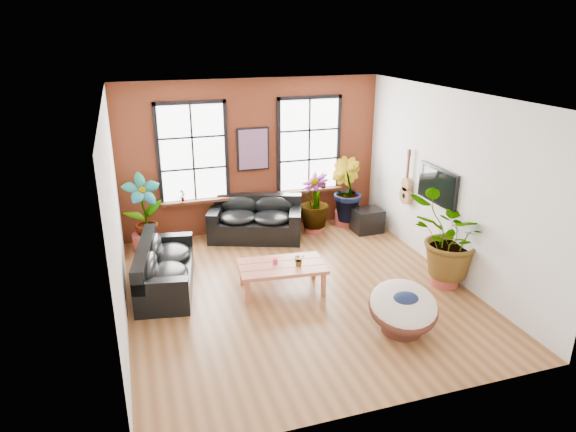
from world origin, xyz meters
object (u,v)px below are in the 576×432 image
Objects in this scene: sofa_left at (163,268)px; papasan_chair at (403,308)px; sofa_back at (256,220)px; coffee_table at (282,267)px.

sofa_left reaches higher than papasan_chair.
sofa_back is 1.75× the size of papasan_chair.
papasan_chair is (1.24, -4.46, -0.00)m from sofa_back.
sofa_back is at bearing 91.93° from coffee_table.
sofa_back reaches higher than coffee_table.
sofa_left is 4.35m from papasan_chair.
sofa_left is 1.42× the size of coffee_table.
papasan_chair is (3.46, -2.63, 0.03)m from sofa_left.
papasan_chair is at bearing -117.76° from sofa_left.
sofa_left is 2.18m from coffee_table.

